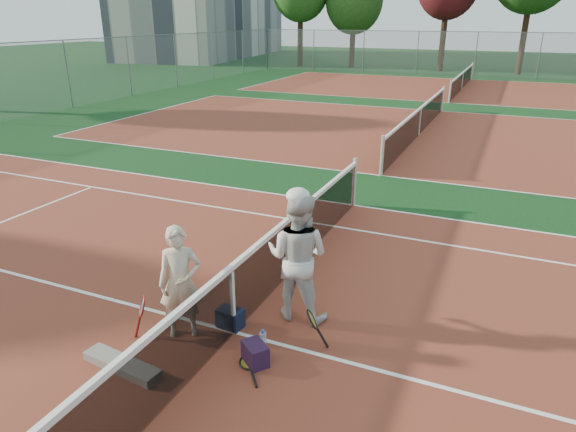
{
  "coord_description": "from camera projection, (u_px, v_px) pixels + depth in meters",
  "views": [
    {
      "loc": [
        3.06,
        -5.11,
        4.01
      ],
      "look_at": [
        0.0,
        1.82,
        1.05
      ],
      "focal_mm": 32.0,
      "sensor_mm": 36.0,
      "label": 1
    }
  ],
  "objects": [
    {
      "name": "ground",
      "position": [
        234.0,
        332.0,
        6.97
      ],
      "size": [
        130.0,
        130.0,
        0.0
      ],
      "primitive_type": "plane",
      "color": "#0E3313",
      "rests_on": "ground"
    },
    {
      "name": "court_main",
      "position": [
        234.0,
        332.0,
        6.97
      ],
      "size": [
        23.77,
        10.97,
        0.01
      ],
      "primitive_type": "cube",
      "color": "maroon",
      "rests_on": "ground"
    },
    {
      "name": "court_far_a",
      "position": [
        419.0,
        135.0,
        18.47
      ],
      "size": [
        23.77,
        10.97,
        0.01
      ],
      "primitive_type": "cube",
      "color": "maroon",
      "rests_on": "ground"
    },
    {
      "name": "court_far_b",
      "position": [
        461.0,
        89.0,
        29.98
      ],
      "size": [
        23.77,
        10.97,
        0.01
      ],
      "primitive_type": "cube",
      "color": "maroon",
      "rests_on": "ground"
    },
    {
      "name": "net_main",
      "position": [
        233.0,
        300.0,
        6.78
      ],
      "size": [
        0.1,
        10.98,
        1.02
      ],
      "primitive_type": null,
      "color": "black",
      "rests_on": "ground"
    },
    {
      "name": "net_far_a",
      "position": [
        420.0,
        121.0,
        18.29
      ],
      "size": [
        0.1,
        10.98,
        1.02
      ],
      "primitive_type": null,
      "color": "black",
      "rests_on": "ground"
    },
    {
      "name": "net_far_b",
      "position": [
        463.0,
        80.0,
        29.79
      ],
      "size": [
        0.1,
        10.98,
        1.02
      ],
      "primitive_type": null,
      "color": "black",
      "rests_on": "ground"
    },
    {
      "name": "fence_back",
      "position": [
        476.0,
        55.0,
        35.4
      ],
      "size": [
        32.0,
        0.06,
        3.0
      ],
      "primitive_type": null,
      "color": "slate",
      "rests_on": "ground"
    },
    {
      "name": "player_a",
      "position": [
        180.0,
        282.0,
        6.68
      ],
      "size": [
        0.68,
        0.62,
        1.55
      ],
      "primitive_type": "imported",
      "rotation": [
        0.0,
        0.0,
        0.58
      ],
      "color": "#C1B096",
      "rests_on": "ground"
    },
    {
      "name": "player_b",
      "position": [
        298.0,
        257.0,
        7.04
      ],
      "size": [
        0.92,
        0.72,
        1.86
      ],
      "primitive_type": "imported",
      "rotation": [
        0.0,
        0.0,
        3.16
      ],
      "color": "silver",
      "rests_on": "ground"
    },
    {
      "name": "racket_red",
      "position": [
        144.0,
        317.0,
        6.8
      ],
      "size": [
        0.33,
        0.33,
        0.58
      ],
      "primitive_type": null,
      "rotation": [
        0.0,
        0.0,
        0.73
      ],
      "color": "maroon",
      "rests_on": "ground"
    },
    {
      "name": "racket_black_held",
      "position": [
        312.0,
        330.0,
        6.55
      ],
      "size": [
        0.38,
        0.37,
        0.55
      ],
      "primitive_type": null,
      "rotation": [
        0.0,
        0.0,
        3.56
      ],
      "color": "black",
      "rests_on": "ground"
    },
    {
      "name": "racket_spare",
      "position": [
        249.0,
        363.0,
        6.34
      ],
      "size": [
        0.59,
        0.64,
        0.03
      ],
      "primitive_type": null,
      "rotation": [
        0.0,
        0.0,
        2.26
      ],
      "color": "black",
      "rests_on": "ground"
    },
    {
      "name": "sports_bag_navy",
      "position": [
        230.0,
        318.0,
        7.05
      ],
      "size": [
        0.37,
        0.27,
        0.27
      ],
      "primitive_type": "cube",
      "rotation": [
        0.0,
        0.0,
        -0.09
      ],
      "color": "black",
      "rests_on": "ground"
    },
    {
      "name": "sports_bag_purple",
      "position": [
        255.0,
        354.0,
        6.3
      ],
      "size": [
        0.42,
        0.4,
        0.28
      ],
      "primitive_type": "cube",
      "rotation": [
        0.0,
        0.0,
        -0.65
      ],
      "color": "black",
      "rests_on": "ground"
    },
    {
      "name": "net_cover_canvas",
      "position": [
        122.0,
        365.0,
        6.23
      ],
      "size": [
        1.11,
        0.38,
        0.11
      ],
      "primitive_type": "cube",
      "rotation": [
        0.0,
        0.0,
        -0.11
      ],
      "color": "slate",
      "rests_on": "ground"
    },
    {
      "name": "water_bottle",
      "position": [
        263.0,
        343.0,
        6.49
      ],
      "size": [
        0.09,
        0.09,
        0.3
      ],
      "primitive_type": "cylinder",
      "color": "silver",
      "rests_on": "ground"
    },
    {
      "name": "tree_back_1",
      "position": [
        354.0,
        0.0,
        41.02
      ],
      "size": [
        4.6,
        4.6,
        7.84
      ],
      "color": "#382314",
      "rests_on": "ground"
    }
  ]
}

